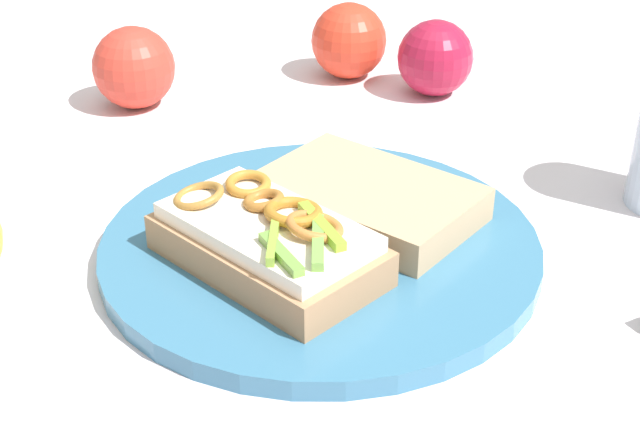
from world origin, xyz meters
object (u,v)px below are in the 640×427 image
(plate, at_px, (320,247))
(bread_slice_side, at_px, (367,198))
(apple_3, at_px, (435,58))
(sandwich, at_px, (268,241))
(apple_1, at_px, (349,41))
(apple_0, at_px, (134,68))

(plate, distance_m, bread_slice_side, 0.05)
(plate, distance_m, apple_3, 0.32)
(sandwich, xyz_separation_m, apple_3, (0.36, 0.03, 0.00))
(apple_3, bearing_deg, apple_1, 89.12)
(sandwich, bearing_deg, plate, -89.97)
(bread_slice_side, distance_m, apple_1, 0.31)
(bread_slice_side, relative_size, apple_1, 1.99)
(plate, xyz_separation_m, apple_3, (0.31, 0.04, 0.03))
(apple_1, bearing_deg, bread_slice_side, -150.64)
(apple_1, bearing_deg, apple_0, 139.05)
(plate, xyz_separation_m, apple_1, (0.32, 0.14, 0.03))
(plate, xyz_separation_m, apple_0, (0.15, 0.28, 0.03))
(bread_slice_side, bearing_deg, apple_1, -50.75)
(bread_slice_side, distance_m, apple_0, 0.31)
(apple_0, bearing_deg, apple_3, -55.48)
(bread_slice_side, relative_size, apple_3, 2.06)
(plate, bearing_deg, sandwich, 164.11)
(plate, height_order, apple_0, apple_0)
(sandwich, height_order, apple_3, apple_3)
(plate, height_order, apple_1, apple_1)
(bread_slice_side, height_order, apple_3, apple_3)
(sandwich, bearing_deg, bread_slice_side, -89.99)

